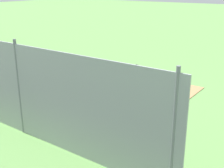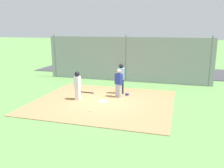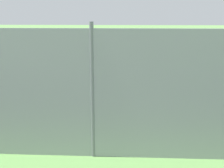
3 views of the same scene
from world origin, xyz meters
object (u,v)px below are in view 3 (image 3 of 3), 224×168
object	(u,v)px
umpire	(90,85)
baseball	(112,86)
baseball_bat	(143,106)
catcher_mask	(80,106)
home_plate	(107,96)
catcher	(91,83)
runner	(141,76)

from	to	relation	value
umpire	baseball	xyz separation A→B (m)	(0.62, 3.39, -0.91)
umpire	baseball_bat	size ratio (longest dim) A/B	2.17
baseball_bat	baseball	bearing A→B (deg)	119.29
baseball_bat	catcher_mask	bearing A→B (deg)	-170.95
home_plate	catcher	world-z (taller)	catcher
baseball	catcher	bearing A→B (deg)	-104.29
baseball_bat	runner	bearing A→B (deg)	95.46
catcher	catcher_mask	size ratio (longest dim) A/B	6.59
home_plate	catcher_mask	size ratio (longest dim) A/B	1.83
home_plate	catcher_mask	xyz separation A→B (m)	(-0.95, -1.53, 0.05)
baseball_bat	baseball	size ratio (longest dim) A/B	11.17
catcher	baseball_bat	distance (m)	2.20
catcher	runner	xyz separation A→B (m)	(2.00, 1.10, 0.05)
umpire	baseball_bat	bearing A→B (deg)	-93.31
baseball_bat	catcher_mask	world-z (taller)	catcher_mask
umpire	runner	distance (m)	2.69
catcher_mask	baseball_bat	bearing A→B (deg)	4.55
baseball	baseball_bat	bearing A→B (deg)	-65.21
runner	catcher_mask	distance (m)	2.97
umpire	catcher_mask	distance (m)	1.02
umpire	catcher_mask	world-z (taller)	umpire
catcher_mask	baseball	world-z (taller)	catcher_mask
home_plate	baseball_bat	bearing A→B (deg)	-42.65
home_plate	runner	distance (m)	1.67
umpire	baseball_bat	xyz separation A→B (m)	(1.97, 0.45, -0.92)
catcher	baseball_bat	world-z (taller)	catcher
baseball_bat	catcher	bearing A→B (deg)	176.07
home_plate	runner	xyz separation A→B (m)	(1.43, 0.06, 0.86)
catcher	baseball	distance (m)	2.83
runner	baseball	size ratio (longest dim) A/B	20.94
catcher	catcher_mask	distance (m)	0.98
catcher_mask	baseball	xyz separation A→B (m)	(1.05, 3.13, -0.02)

